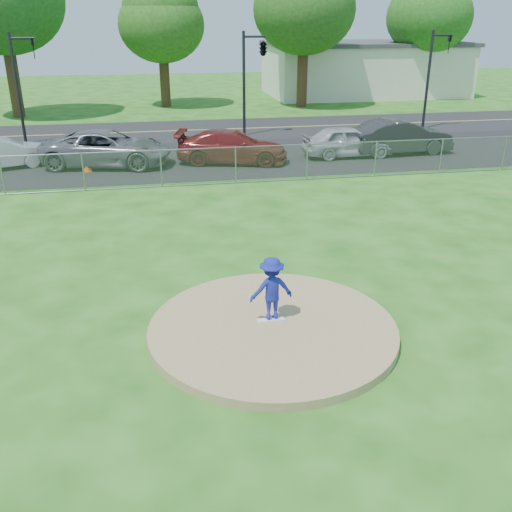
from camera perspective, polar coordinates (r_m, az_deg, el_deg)
The scene contains 19 objects.
ground at distance 21.66m, azimuth -3.86°, elevation 5.72°, with size 120.00×120.00×0.00m, color #1D5713.
pitchers_mound at distance 12.52m, azimuth 1.67°, elevation -7.33°, with size 5.40×5.40×0.20m, color #967E52.
pitching_rubber at distance 12.63m, azimuth 1.49°, elevation -6.41°, with size 0.60×0.15×0.04m, color white.
chain_link_fence at distance 23.37m, azimuth -4.50°, elevation 8.91°, with size 40.00×0.06×1.50m, color gray.
parking_lot at distance 27.90m, azimuth -5.48°, elevation 9.63°, with size 50.00×8.00×0.01m, color black.
street at distance 35.22m, azimuth -6.65°, elevation 12.38°, with size 60.00×7.00×0.01m, color black.
commercial_building at distance 52.06m, azimuth 10.72°, elevation 17.97°, with size 16.40×9.40×4.30m.
tree_center at distance 44.57m, azimuth -9.50°, elevation 22.81°, with size 6.16×6.16×9.84m.
tree_far_right at distance 50.73m, azimuth 17.03°, elevation 22.85°, with size 6.72×6.72×10.74m.
traffic_signal_left at distance 33.33m, azimuth -22.48°, elevation 16.12°, with size 1.28×0.20×5.60m.
traffic_signal_center at distance 33.20m, azimuth 0.52°, elevation 19.91°, with size 1.42×2.48×5.60m.
traffic_signal_right at distance 36.64m, azimuth 17.25°, elevation 17.28°, with size 1.28×0.20×5.60m.
pitcher at distance 12.37m, azimuth 1.56°, elevation -3.34°, with size 0.95×0.55×1.47m, color navy.
traffic_cone at distance 26.47m, azimuth -16.56°, elevation 8.94°, with size 0.41×0.41×0.79m, color #FF620D.
parked_car_white at distance 28.32m, azimuth -24.18°, elevation 9.39°, with size 1.46×4.20×1.38m, color silver.
parked_car_gray at distance 27.21m, azimuth -14.72°, elevation 10.38°, with size 2.65×5.75×1.60m, color slate.
parked_car_darkred at distance 26.96m, azimuth -2.41°, elevation 10.87°, with size 2.09×5.13×1.49m, color maroon.
parked_car_pearl at distance 28.49m, azimuth 9.18°, elevation 11.27°, with size 1.75×4.36×1.49m, color #B5B7BA.
parked_car_charcoal at distance 29.63m, azimuth 14.20°, elevation 11.50°, with size 1.77×5.07×1.67m, color #272729.
Camera 1 is at (-2.31, -10.55, 6.43)m, focal length 40.00 mm.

